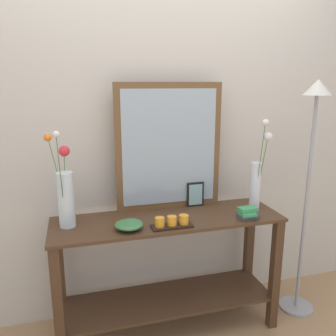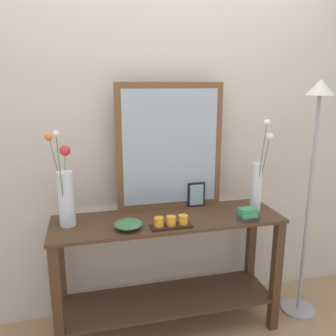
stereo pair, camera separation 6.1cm
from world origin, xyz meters
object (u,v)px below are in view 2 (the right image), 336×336
Objects in this scene: mirror_leaning at (170,147)px; candle_tray at (171,223)px; book_stack at (248,214)px; floor_lamp at (313,162)px; vase_right at (258,180)px; decorative_bowl at (128,224)px; tall_vase_left at (66,192)px; picture_frame_small at (196,195)px; console_table at (168,262)px.

candle_tray is at bearing -102.99° from mirror_leaning.
floor_lamp reaches higher than book_stack.
decorative_bowl is (-0.86, -0.09, -0.18)m from vase_right.
book_stack is at bearing -9.50° from tall_vase_left.
picture_frame_small is 0.57m from decorative_bowl.
console_table is 5.92× the size of candle_tray.
mirror_leaning is 1.43× the size of tall_vase_left.
picture_frame_small is at bearing 128.13° from book_stack.
picture_frame_small reaches higher than console_table.
book_stack is (0.24, -0.30, -0.05)m from picture_frame_small.
candle_tray is at bearing -16.99° from tall_vase_left.
decorative_bowl is at bearing -23.27° from tall_vase_left.
picture_frame_small is (0.18, -0.02, -0.33)m from mirror_leaning.
vase_right is 0.25m from book_stack.
vase_right reaches higher than console_table.
console_table is 0.60m from book_stack.
mirror_leaning is at bearing 165.11° from floor_lamp.
picture_frame_small is at bearing 28.15° from decorative_bowl.
book_stack is at bearing -134.70° from vase_right.
book_stack reaches higher than candle_tray.
decorative_bowl is at bearing -151.85° from picture_frame_small.
vase_right is (0.60, -0.02, 0.52)m from console_table.
book_stack reaches higher than decorative_bowl.
candle_tray is (-0.02, -0.14, 0.33)m from console_table.
vase_right is 3.70× the size of decorative_bowl.
floor_lamp is (0.73, -0.22, 0.24)m from picture_frame_small.
floor_lamp is at bearing -5.56° from vase_right.
floor_lamp is at bearing 4.96° from candle_tray.
candle_tray is 1.48× the size of decorative_bowl.
tall_vase_left is 3.51× the size of decorative_bowl.
mirror_leaning is 1.36× the size of vase_right.
vase_right is (1.21, -0.06, 0.01)m from tall_vase_left.
decorative_bowl is at bearing 177.41° from book_stack.
mirror_leaning is at bearing 12.29° from tall_vase_left.
decorative_bowl is 1.29× the size of book_stack.
mirror_leaning is 0.95m from floor_lamp.
mirror_leaning is 0.72m from tall_vase_left.
tall_vase_left reaches higher than book_stack.
decorative_bowl is (0.34, -0.15, -0.17)m from tall_vase_left.
vase_right reaches higher than tall_vase_left.
decorative_bowl is at bearing -177.57° from floor_lamp.
decorative_bowl is at bearing -157.71° from console_table.
vase_right is at bearing 11.20° from candle_tray.
console_table is at bearing 22.29° from decorative_bowl.
vase_right is 0.39m from floor_lamp.
candle_tray is 1.90× the size of book_stack.
vase_right is at bearing 174.44° from floor_lamp.
mirror_leaning reaches higher than decorative_bowl.
tall_vase_left is 0.87m from picture_frame_small.
console_table is 2.36× the size of vase_right.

